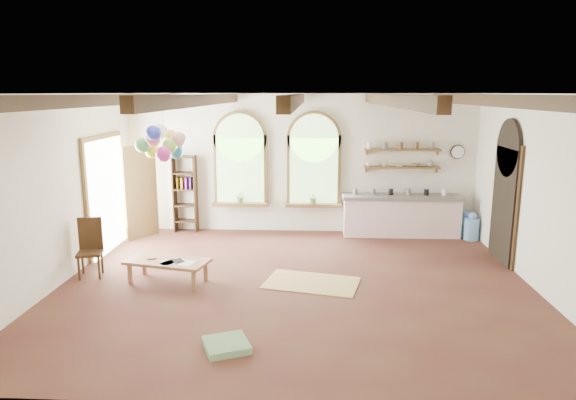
# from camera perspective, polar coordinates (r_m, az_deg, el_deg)

# --- Properties ---
(floor) EXTENTS (8.00, 8.00, 0.00)m
(floor) POSITION_cam_1_polar(r_m,az_deg,el_deg) (8.90, 0.81, -9.33)
(floor) COLOR #543222
(floor) RESTS_ON ground
(ceiling_beams) EXTENTS (6.20, 6.80, 0.18)m
(ceiling_beams) POSITION_cam_1_polar(r_m,az_deg,el_deg) (8.30, 0.87, 11.05)
(ceiling_beams) COLOR #392112
(ceiling_beams) RESTS_ON ceiling
(window_left) EXTENTS (1.30, 0.28, 2.20)m
(window_left) POSITION_cam_1_polar(r_m,az_deg,el_deg) (11.95, -5.31, 4.18)
(window_left) COLOR brown
(window_left) RESTS_ON floor
(window_right) EXTENTS (1.30, 0.28, 2.20)m
(window_right) POSITION_cam_1_polar(r_m,az_deg,el_deg) (11.83, 2.89, 4.14)
(window_right) COLOR brown
(window_right) RESTS_ON floor
(left_doorway) EXTENTS (0.10, 1.90, 2.50)m
(left_doorway) POSITION_cam_1_polar(r_m,az_deg,el_deg) (11.14, -19.56, 0.47)
(left_doorway) COLOR brown
(left_doorway) RESTS_ON floor
(right_doorway) EXTENTS (0.10, 1.30, 2.40)m
(right_doorway) POSITION_cam_1_polar(r_m,az_deg,el_deg) (10.67, 22.86, -0.53)
(right_doorway) COLOR black
(right_doorway) RESTS_ON floor
(kitchen_counter) EXTENTS (2.68, 0.62, 0.94)m
(kitchen_counter) POSITION_cam_1_polar(r_m,az_deg,el_deg) (11.99, 12.44, -1.65)
(kitchen_counter) COLOR #F5CFCF
(kitchen_counter) RESTS_ON floor
(wall_shelf_lower) EXTENTS (1.70, 0.24, 0.04)m
(wall_shelf_lower) POSITION_cam_1_polar(r_m,az_deg,el_deg) (11.96, 12.53, 3.56)
(wall_shelf_lower) COLOR brown
(wall_shelf_lower) RESTS_ON wall_back
(wall_shelf_upper) EXTENTS (1.70, 0.24, 0.04)m
(wall_shelf_upper) POSITION_cam_1_polar(r_m,az_deg,el_deg) (11.91, 12.61, 5.46)
(wall_shelf_upper) COLOR brown
(wall_shelf_upper) RESTS_ON wall_back
(wall_clock) EXTENTS (0.32, 0.04, 0.32)m
(wall_clock) POSITION_cam_1_polar(r_m,az_deg,el_deg) (12.26, 18.34, 5.09)
(wall_clock) COLOR black
(wall_clock) RESTS_ON wall_back
(bookshelf) EXTENTS (0.53, 0.32, 1.80)m
(bookshelf) POSITION_cam_1_polar(r_m,az_deg,el_deg) (12.22, -11.36, 0.68)
(bookshelf) COLOR #392112
(bookshelf) RESTS_ON floor
(coffee_table) EXTENTS (1.51, 0.95, 0.40)m
(coffee_table) POSITION_cam_1_polar(r_m,az_deg,el_deg) (9.11, -13.25, -6.78)
(coffee_table) COLOR #A9744D
(coffee_table) RESTS_ON floor
(side_chair) EXTENTS (0.50, 0.50, 1.04)m
(side_chair) POSITION_cam_1_polar(r_m,az_deg,el_deg) (9.83, -21.08, -6.22)
(side_chair) COLOR #392112
(side_chair) RESTS_ON floor
(floor_mat) EXTENTS (1.75, 1.30, 0.02)m
(floor_mat) POSITION_cam_1_polar(r_m,az_deg,el_deg) (8.95, 2.65, -9.16)
(floor_mat) COLOR tan
(floor_mat) RESTS_ON floor
(floor_cushion) EXTENTS (0.71, 0.71, 0.09)m
(floor_cushion) POSITION_cam_1_polar(r_m,az_deg,el_deg) (6.87, -6.86, -15.72)
(floor_cushion) COLOR #688B60
(floor_cushion) RESTS_ON floor
(water_jug_a) EXTENTS (0.31, 0.31, 0.60)m
(water_jug_a) POSITION_cam_1_polar(r_m,az_deg,el_deg) (12.36, 19.04, -2.66)
(water_jug_a) COLOR #6095CF
(water_jug_a) RESTS_ON floor
(water_jug_b) EXTENTS (0.33, 0.33, 0.63)m
(water_jug_b) POSITION_cam_1_polar(r_m,az_deg,el_deg) (12.12, 19.73, -2.93)
(water_jug_b) COLOR #6095CF
(water_jug_b) RESTS_ON floor
(balloon_cluster) EXTENTS (0.93, 1.02, 1.16)m
(balloon_cluster) POSITION_cam_1_polar(r_m,az_deg,el_deg) (9.53, -13.69, 6.20)
(balloon_cluster) COLOR white
(balloon_cluster) RESTS_ON floor
(table_book) EXTENTS (0.24, 0.28, 0.02)m
(table_book) POSITION_cam_1_polar(r_m,az_deg,el_deg) (9.28, -15.45, -6.20)
(table_book) COLOR olive
(table_book) RESTS_ON coffee_table
(tablet) EXTENTS (0.26, 0.29, 0.01)m
(tablet) POSITION_cam_1_polar(r_m,az_deg,el_deg) (9.01, -12.14, -6.60)
(tablet) COLOR black
(tablet) RESTS_ON coffee_table
(potted_plant_left) EXTENTS (0.27, 0.23, 0.30)m
(potted_plant_left) POSITION_cam_1_polar(r_m,az_deg,el_deg) (11.97, -5.31, 0.40)
(potted_plant_left) COLOR #598C4C
(potted_plant_left) RESTS_ON window_left
(potted_plant_right) EXTENTS (0.27, 0.23, 0.30)m
(potted_plant_right) POSITION_cam_1_polar(r_m,az_deg,el_deg) (11.85, 2.85, 0.32)
(potted_plant_right) COLOR #598C4C
(potted_plant_right) RESTS_ON window_right
(shelf_cup_a) EXTENTS (0.12, 0.10, 0.10)m
(shelf_cup_a) POSITION_cam_1_polar(r_m,az_deg,el_deg) (11.85, 8.96, 3.96)
(shelf_cup_a) COLOR white
(shelf_cup_a) RESTS_ON wall_shelf_lower
(shelf_cup_b) EXTENTS (0.10, 0.10, 0.09)m
(shelf_cup_b) POSITION_cam_1_polar(r_m,az_deg,el_deg) (11.89, 10.64, 3.92)
(shelf_cup_b) COLOR beige
(shelf_cup_b) RESTS_ON wall_shelf_lower
(shelf_bowl_a) EXTENTS (0.22, 0.22, 0.05)m
(shelf_bowl_a) POSITION_cam_1_polar(r_m,az_deg,el_deg) (11.95, 12.30, 3.79)
(shelf_bowl_a) COLOR beige
(shelf_bowl_a) RESTS_ON wall_shelf_lower
(shelf_bowl_b) EXTENTS (0.20, 0.20, 0.06)m
(shelf_bowl_b) POSITION_cam_1_polar(r_m,az_deg,el_deg) (12.01, 13.95, 3.77)
(shelf_bowl_b) COLOR #8C664C
(shelf_bowl_b) RESTS_ON wall_shelf_lower
(shelf_vase) EXTENTS (0.18, 0.18, 0.19)m
(shelf_vase) POSITION_cam_1_polar(r_m,az_deg,el_deg) (12.07, 15.60, 4.03)
(shelf_vase) COLOR slate
(shelf_vase) RESTS_ON wall_shelf_lower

